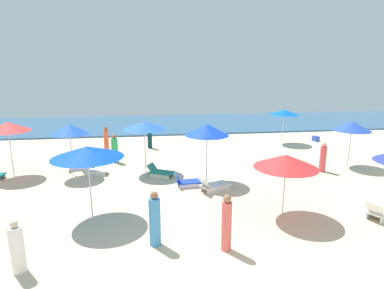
{
  "coord_description": "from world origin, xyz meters",
  "views": [
    {
      "loc": [
        -1.56,
        -5.45,
        5.26
      ],
      "look_at": [
        0.66,
        10.86,
        1.29
      ],
      "focal_mm": 29.81,
      "sensor_mm": 36.0,
      "label": 1
    }
  ],
  "objects_px": {
    "umbrella_3": "(284,112)",
    "umbrella_5": "(87,152)",
    "lounge_chair_9_1": "(93,170)",
    "lounge_chair_1_1": "(188,182)",
    "beachgoer_3": "(115,149)",
    "beachgoer_0": "(227,224)",
    "cooler_box_0": "(316,139)",
    "lounge_chair_4_0": "(160,172)",
    "beachgoer_2": "(106,141)",
    "lounge_chair_9_0": "(78,165)",
    "beachgoer_1": "(150,137)",
    "umbrella_9": "(69,129)",
    "umbrella_4": "(144,126)",
    "lounge_chair_1_0": "(213,185)",
    "beachgoer_7": "(323,158)",
    "umbrella_1": "(207,130)",
    "beachgoer_5": "(155,220)",
    "umbrella_7": "(8,127)",
    "umbrella_6": "(286,161)",
    "umbrella_2": "(352,126)",
    "lounge_chair_8_0": "(380,211)",
    "beachgoer_6": "(17,249)"
  },
  "relations": [
    {
      "from": "lounge_chair_1_1",
      "to": "umbrella_4",
      "type": "distance_m",
      "value": 3.81
    },
    {
      "from": "lounge_chair_1_1",
      "to": "beachgoer_3",
      "type": "height_order",
      "value": "beachgoer_3"
    },
    {
      "from": "beachgoer_0",
      "to": "beachgoer_6",
      "type": "xyz_separation_m",
      "value": [
        -5.66,
        -0.29,
        -0.16
      ]
    },
    {
      "from": "lounge_chair_4_0",
      "to": "beachgoer_6",
      "type": "distance_m",
      "value": 8.21
    },
    {
      "from": "umbrella_3",
      "to": "lounge_chair_8_0",
      "type": "xyz_separation_m",
      "value": [
        -1.29,
        -11.67,
        -1.96
      ]
    },
    {
      "from": "umbrella_1",
      "to": "cooler_box_0",
      "type": "xyz_separation_m",
      "value": [
        9.51,
        7.37,
        -2.31
      ]
    },
    {
      "from": "umbrella_1",
      "to": "umbrella_9",
      "type": "height_order",
      "value": "umbrella_1"
    },
    {
      "from": "umbrella_6",
      "to": "lounge_chair_9_0",
      "type": "bearing_deg",
      "value": 142.16
    },
    {
      "from": "lounge_chair_1_1",
      "to": "umbrella_9",
      "type": "height_order",
      "value": "umbrella_9"
    },
    {
      "from": "lounge_chair_1_1",
      "to": "lounge_chair_9_0",
      "type": "bearing_deg",
      "value": 54.19
    },
    {
      "from": "lounge_chair_9_1",
      "to": "lounge_chair_9_0",
      "type": "bearing_deg",
      "value": 44.6
    },
    {
      "from": "lounge_chair_8_0",
      "to": "umbrella_9",
      "type": "height_order",
      "value": "umbrella_9"
    },
    {
      "from": "lounge_chair_1_1",
      "to": "beachgoer_1",
      "type": "bearing_deg",
      "value": 7.75
    },
    {
      "from": "beachgoer_0",
      "to": "cooler_box_0",
      "type": "relative_size",
      "value": 3.7
    },
    {
      "from": "lounge_chair_8_0",
      "to": "beachgoer_1",
      "type": "bearing_deg",
      "value": 8.16
    },
    {
      "from": "umbrella_9",
      "to": "beachgoer_7",
      "type": "bearing_deg",
      "value": -4.93
    },
    {
      "from": "umbrella_4",
      "to": "cooler_box_0",
      "type": "xyz_separation_m",
      "value": [
        12.38,
        5.46,
        -2.24
      ]
    },
    {
      "from": "umbrella_2",
      "to": "umbrella_5",
      "type": "distance_m",
      "value": 13.64
    },
    {
      "from": "lounge_chair_8_0",
      "to": "beachgoer_2",
      "type": "height_order",
      "value": "beachgoer_2"
    },
    {
      "from": "umbrella_7",
      "to": "umbrella_9",
      "type": "height_order",
      "value": "umbrella_7"
    },
    {
      "from": "umbrella_3",
      "to": "umbrella_5",
      "type": "relative_size",
      "value": 0.92
    },
    {
      "from": "umbrella_2",
      "to": "umbrella_1",
      "type": "bearing_deg",
      "value": -170.46
    },
    {
      "from": "umbrella_2",
      "to": "lounge_chair_9_1",
      "type": "distance_m",
      "value": 13.78
    },
    {
      "from": "umbrella_6",
      "to": "beachgoer_1",
      "type": "xyz_separation_m",
      "value": [
        -4.73,
        10.8,
        -1.33
      ]
    },
    {
      "from": "umbrella_5",
      "to": "beachgoer_2",
      "type": "xyz_separation_m",
      "value": [
        -0.55,
        8.91,
        -1.6
      ]
    },
    {
      "from": "umbrella_7",
      "to": "cooler_box_0",
      "type": "distance_m",
      "value": 19.77
    },
    {
      "from": "umbrella_7",
      "to": "beachgoer_5",
      "type": "relative_size",
      "value": 1.57
    },
    {
      "from": "beachgoer_3",
      "to": "beachgoer_5",
      "type": "bearing_deg",
      "value": -111.13
    },
    {
      "from": "umbrella_3",
      "to": "beachgoer_1",
      "type": "relative_size",
      "value": 1.57
    },
    {
      "from": "umbrella_9",
      "to": "lounge_chair_9_0",
      "type": "distance_m",
      "value": 2.34
    },
    {
      "from": "umbrella_6",
      "to": "lounge_chair_4_0",
      "type": "bearing_deg",
      "value": 130.95
    },
    {
      "from": "umbrella_9",
      "to": "lounge_chair_9_0",
      "type": "relative_size",
      "value": 1.76
    },
    {
      "from": "umbrella_3",
      "to": "umbrella_4",
      "type": "height_order",
      "value": "umbrella_4"
    },
    {
      "from": "lounge_chair_9_1",
      "to": "lounge_chair_1_1",
      "type": "bearing_deg",
      "value": -113.84
    },
    {
      "from": "umbrella_3",
      "to": "lounge_chair_4_0",
      "type": "relative_size",
      "value": 1.72
    },
    {
      "from": "lounge_chair_1_0",
      "to": "beachgoer_0",
      "type": "relative_size",
      "value": 0.91
    },
    {
      "from": "umbrella_4",
      "to": "beachgoer_7",
      "type": "bearing_deg",
      "value": -7.71
    },
    {
      "from": "lounge_chair_1_0",
      "to": "beachgoer_7",
      "type": "distance_m",
      "value": 6.46
    },
    {
      "from": "umbrella_7",
      "to": "beachgoer_7",
      "type": "relative_size",
      "value": 1.74
    },
    {
      "from": "umbrella_3",
      "to": "lounge_chair_1_1",
      "type": "bearing_deg",
      "value": -135.41
    },
    {
      "from": "umbrella_7",
      "to": "beachgoer_7",
      "type": "distance_m",
      "value": 15.82
    },
    {
      "from": "umbrella_1",
      "to": "beachgoer_7",
      "type": "bearing_deg",
      "value": 6.19
    },
    {
      "from": "lounge_chair_1_0",
      "to": "umbrella_5",
      "type": "xyz_separation_m",
      "value": [
        -4.84,
        -1.85,
        2.17
      ]
    },
    {
      "from": "lounge_chair_9_1",
      "to": "beachgoer_2",
      "type": "height_order",
      "value": "beachgoer_2"
    },
    {
      "from": "lounge_chair_4_0",
      "to": "lounge_chair_9_1",
      "type": "distance_m",
      "value": 3.39
    },
    {
      "from": "lounge_chair_8_0",
      "to": "beachgoer_2",
      "type": "relative_size",
      "value": 0.82
    },
    {
      "from": "beachgoer_2",
      "to": "lounge_chair_9_0",
      "type": "bearing_deg",
      "value": 33.94
    },
    {
      "from": "umbrella_5",
      "to": "beachgoer_1",
      "type": "xyz_separation_m",
      "value": [
        2.15,
        9.97,
        -1.69
      ]
    },
    {
      "from": "lounge_chair_1_0",
      "to": "umbrella_6",
      "type": "xyz_separation_m",
      "value": [
        2.05,
        -2.68,
        1.8
      ]
    },
    {
      "from": "lounge_chair_1_1",
      "to": "umbrella_2",
      "type": "distance_m",
      "value": 9.48
    }
  ]
}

